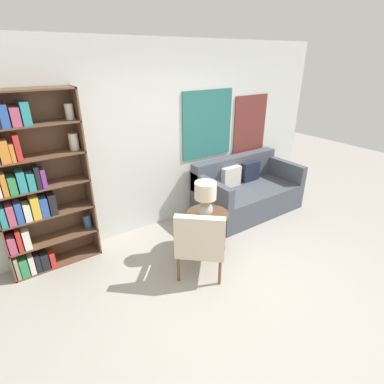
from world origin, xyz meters
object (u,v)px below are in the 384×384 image
couch (246,192)px  side_table (207,217)px  armchair (201,240)px  bookshelf (30,188)px  table_lamp (205,197)px

couch → side_table: size_ratio=3.08×
armchair → side_table: armchair is taller
bookshelf → side_table: size_ratio=3.79×
side_table → table_lamp: table_lamp is taller
bookshelf → couch: bookshelf is taller
couch → table_lamp: size_ratio=3.64×
couch → side_table: 1.41m
couch → side_table: couch is taller
side_table → bookshelf: bearing=155.5°
bookshelf → side_table: 2.18m
armchair → table_lamp: size_ratio=1.82×
bookshelf → armchair: 2.05m
bookshelf → side_table: bookshelf is taller
couch → table_lamp: table_lamp is taller
couch → side_table: (-1.28, -0.57, 0.17)m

